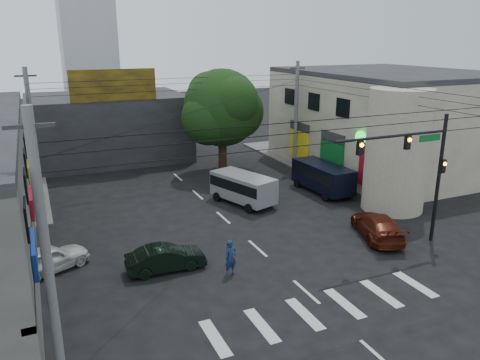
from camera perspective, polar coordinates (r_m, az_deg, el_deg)
ground at (r=24.21m, az=4.28°, el=-10.16°), size 160.00×160.00×0.00m
sidewalk_far_right at (r=47.82m, az=13.19°, el=3.22°), size 16.00×16.00×0.15m
building_right at (r=43.27m, az=17.52°, el=6.80°), size 14.00×18.00×8.00m
corner_column at (r=32.11m, az=18.56°, el=3.41°), size 4.00×4.00×8.00m
building_far at (r=46.07m, az=-15.78°, el=6.25°), size 14.00×10.00×6.00m
billboard at (r=40.69m, az=-15.19°, el=11.09°), size 7.00×0.30×2.60m
street_tree at (r=39.08m, az=-2.20°, el=8.74°), size 6.40×6.40×8.70m
traffic_gantry at (r=26.27m, az=20.83°, el=2.20°), size 7.10×0.35×7.20m
utility_pole_near_left at (r=15.77m, az=-22.56°, el=-8.38°), size 0.32×0.32×9.20m
utility_pole_far_left at (r=35.50m, az=-23.89°, el=5.06°), size 0.32×0.32×9.20m
utility_pole_far_right at (r=41.18m, az=6.84°, el=7.82°), size 0.32×0.32×9.20m
dark_sedan at (r=23.57m, az=-9.04°, el=-9.40°), size 1.54×3.94×1.28m
white_compact at (r=24.98m, az=-22.32°, el=-8.87°), size 4.59×5.14×1.34m
maroon_sedan at (r=28.04m, az=16.39°, el=-5.38°), size 5.01×6.04×1.39m
silver_minivan at (r=32.19m, az=0.38°, el=-1.15°), size 6.00×4.92×2.05m
navy_van at (r=35.11m, az=10.03°, el=0.18°), size 5.50×2.49×2.13m
traffic_officer at (r=22.75m, az=-1.14°, el=-9.45°), size 0.83×0.70×1.80m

